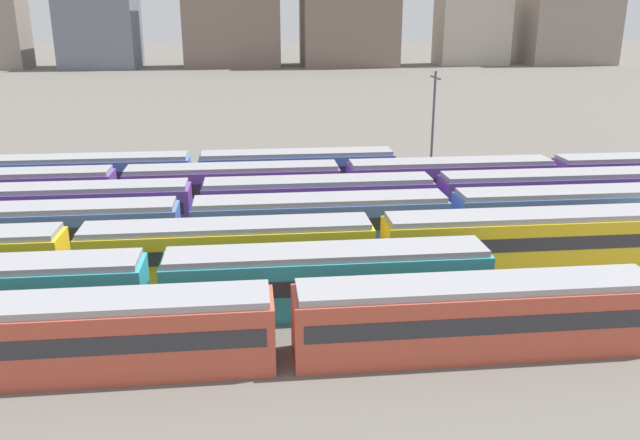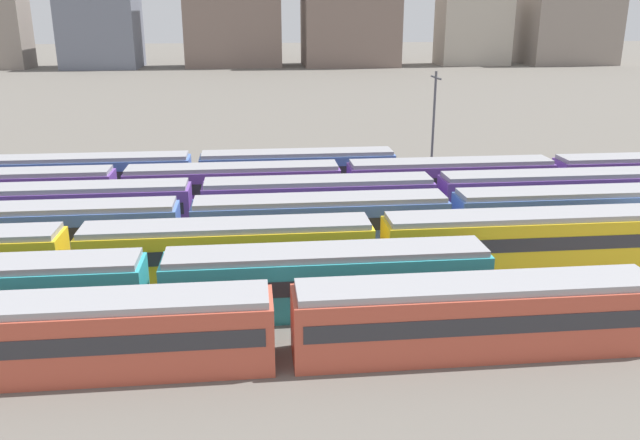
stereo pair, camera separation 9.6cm
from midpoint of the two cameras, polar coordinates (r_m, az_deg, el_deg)
The scene contains 10 objects.
train_track_0 at distance 32.43m, azimuth -20.34°, elevation -9.48°, with size 55.80×3.06×3.75m.
train_track_2 at distance 40.94m, azimuth -7.97°, elevation -2.71°, with size 55.80×3.06×3.75m.
train_track_3 at distance 46.05m, azimuth -11.65°, elevation -0.54°, with size 74.70×3.06×3.75m.
train_track_4 at distance 51.04m, azimuth -0.06°, elevation 1.66°, with size 93.60×3.06×3.75m.
train_track_5 at distance 61.87m, azimuth 19.78°, elevation 3.51°, with size 112.50×3.06×3.75m.
train_track_6 at distance 62.56m, azimuth -19.48°, elevation 3.69°, with size 55.80×3.06×3.75m.
catenary_pole_1 at distance 65.42m, azimuth 9.97°, elevation 8.58°, with size 0.24×3.20×10.61m.
distant_building_1 at distance 204.75m, azimuth -18.65°, elevation 15.77°, with size 21.06×20.00×23.05m, color slate.
distant_building_3 at distance 202.65m, azimuth 2.65°, elevation 18.65°, with size 27.67×21.79×37.32m, color #7A665B.
distant_building_5 at distance 223.19m, azimuth 20.93°, elevation 16.38°, with size 26.78×20.15×28.78m, color gray.
Camera 2 is at (22.86, -27.91, 16.24)m, focal length 36.51 mm.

